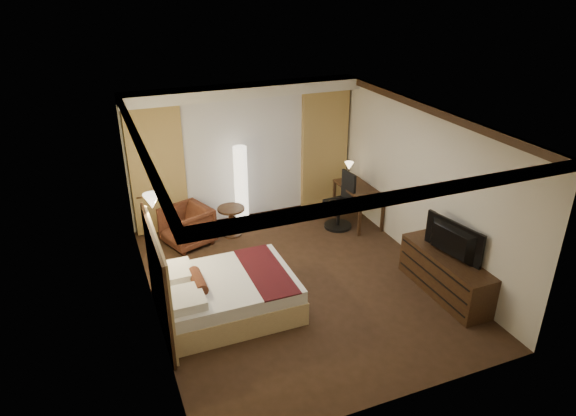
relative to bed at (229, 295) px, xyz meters
name	(u,v)px	position (x,y,z in m)	size (l,w,h in m)	color
floor	(297,282)	(1.23, 0.34, -0.28)	(4.50, 5.50, 0.01)	#322113
ceiling	(299,119)	(1.23, 0.34, 2.42)	(4.50, 5.50, 0.01)	white
back_wall	(243,152)	(1.23, 3.09, 1.07)	(4.50, 0.02, 2.70)	beige
left_wall	(147,232)	(-1.02, 0.34, 1.07)	(0.02, 5.50, 2.70)	beige
right_wall	(422,185)	(3.48, 0.34, 1.07)	(0.02, 5.50, 2.70)	beige
crown_molding	(299,124)	(1.23, 0.34, 2.36)	(4.50, 5.50, 0.12)	black
soffit	(245,91)	(1.23, 2.84, 2.32)	(4.50, 0.50, 0.20)	white
curtain_sheer	(245,158)	(1.23, 3.01, 0.97)	(2.48, 0.04, 2.45)	silver
curtain_left_drape	(157,171)	(-0.47, 2.95, 0.97)	(1.00, 0.14, 2.45)	tan
curtain_right_drape	(324,148)	(2.93, 2.95, 0.97)	(1.00, 0.14, 2.45)	tan
wall_sconce	(152,201)	(-0.86, 0.75, 1.34)	(0.24, 0.24, 0.24)	white
bed	(229,295)	(0.00, 0.00, 0.00)	(1.91, 1.49, 0.56)	white
headboard	(159,281)	(-0.97, 0.00, 0.47)	(0.12, 1.79, 1.50)	tan
armchair	(187,225)	(-0.14, 2.25, 0.12)	(0.77, 0.73, 0.80)	#442014
side_table	(232,221)	(0.71, 2.30, 0.00)	(0.51, 0.51, 0.56)	black
floor_lamp	(241,187)	(1.02, 2.60, 0.54)	(0.35, 0.35, 1.64)	white
desk	(358,205)	(3.18, 1.88, 0.10)	(0.55, 1.16, 0.75)	black
desk_lamp	(349,172)	(3.18, 2.31, 0.64)	(0.18, 0.18, 0.34)	#FFD899
office_chair	(339,201)	(2.73, 1.83, 0.28)	(0.54, 0.54, 1.12)	black
dresser	(445,274)	(3.23, -0.80, 0.05)	(0.50, 1.72, 0.67)	black
television	(449,238)	(3.20, -0.80, 0.69)	(1.06, 0.61, 0.14)	black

